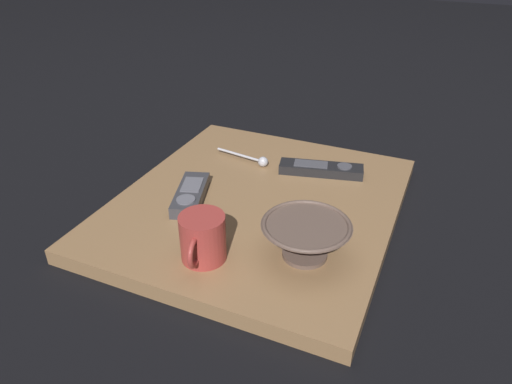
% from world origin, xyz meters
% --- Properties ---
extents(ground_plane, '(6.00, 6.00, 0.00)m').
position_xyz_m(ground_plane, '(0.00, 0.00, 0.00)').
color(ground_plane, black).
extents(table, '(0.62, 0.56, 0.03)m').
position_xyz_m(table, '(0.00, 0.00, 0.02)').
color(table, '#936D47').
rests_on(table, ground).
extents(cereal_bowl, '(0.16, 0.16, 0.07)m').
position_xyz_m(cereal_bowl, '(-0.14, -0.15, 0.07)').
color(cereal_bowl, brown).
rests_on(cereal_bowl, table).
extents(coffee_mug, '(0.11, 0.08, 0.08)m').
position_xyz_m(coffee_mug, '(-0.22, 0.01, 0.07)').
color(coffee_mug, '#A53833').
rests_on(coffee_mug, table).
extents(teaspoon, '(0.03, 0.14, 0.02)m').
position_xyz_m(teaspoon, '(0.14, 0.06, 0.04)').
color(teaspoon, silver).
rests_on(teaspoon, table).
extents(tv_remote_near, '(0.09, 0.20, 0.02)m').
position_xyz_m(tv_remote_near, '(0.16, -0.09, 0.04)').
color(tv_remote_near, black).
rests_on(tv_remote_near, table).
extents(tv_remote_far, '(0.16, 0.10, 0.03)m').
position_xyz_m(tv_remote_far, '(-0.06, 0.13, 0.04)').
color(tv_remote_far, '#38383D').
rests_on(tv_remote_far, table).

